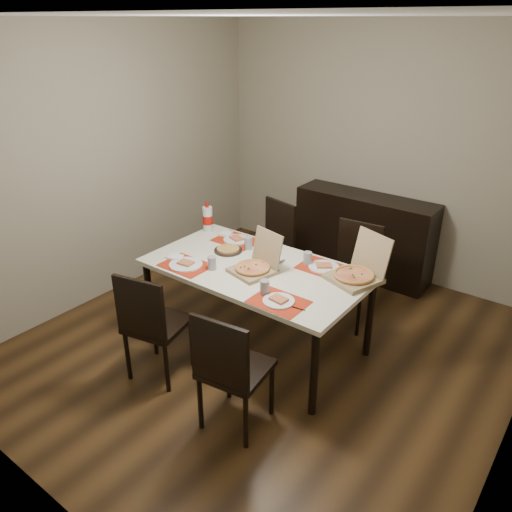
# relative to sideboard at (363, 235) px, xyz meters

# --- Properties ---
(ground) EXTENTS (3.80, 4.00, 0.02)m
(ground) POSITION_rel_sideboard_xyz_m (0.00, -1.78, -0.46)
(ground) COLOR #432C14
(ground) RESTS_ON ground
(room_walls) EXTENTS (3.84, 4.02, 2.62)m
(room_walls) POSITION_rel_sideboard_xyz_m (0.00, -1.35, 1.28)
(room_walls) COLOR gray
(room_walls) RESTS_ON ground
(sideboard) EXTENTS (1.50, 0.40, 0.90)m
(sideboard) POSITION_rel_sideboard_xyz_m (0.00, 0.00, 0.00)
(sideboard) COLOR black
(sideboard) RESTS_ON ground
(dining_table) EXTENTS (1.80, 1.00, 0.75)m
(dining_table) POSITION_rel_sideboard_xyz_m (-0.11, -1.80, 0.23)
(dining_table) COLOR beige
(dining_table) RESTS_ON ground
(chair_near_left) EXTENTS (0.50, 0.50, 0.93)m
(chair_near_left) POSITION_rel_sideboard_xyz_m (-0.47, -2.63, 0.06)
(chair_near_left) COLOR black
(chair_near_left) RESTS_ON ground
(chair_near_right) EXTENTS (0.47, 0.47, 0.93)m
(chair_near_right) POSITION_rel_sideboard_xyz_m (0.35, -2.69, 0.06)
(chair_near_right) COLOR black
(chair_near_right) RESTS_ON ground
(chair_far_left) EXTENTS (0.50, 0.50, 0.93)m
(chair_far_left) POSITION_rel_sideboard_xyz_m (-0.60, -0.88, 0.06)
(chair_far_left) COLOR black
(chair_far_left) RESTS_ON ground
(chair_far_right) EXTENTS (0.46, 0.46, 0.93)m
(chair_far_right) POSITION_rel_sideboard_xyz_m (0.34, -0.91, 0.06)
(chair_far_right) COLOR black
(chair_far_right) RESTS_ON ground
(setting_near_left) EXTENTS (0.50, 0.30, 0.11)m
(setting_near_left) POSITION_rel_sideboard_xyz_m (-0.55, -2.10, 0.32)
(setting_near_left) COLOR #B8240C
(setting_near_left) RESTS_ON dining_table
(setting_near_right) EXTENTS (0.42, 0.30, 0.11)m
(setting_near_right) POSITION_rel_sideboard_xyz_m (0.31, -2.13, 0.32)
(setting_near_right) COLOR #B8240C
(setting_near_right) RESTS_ON dining_table
(setting_far_left) EXTENTS (0.46, 0.30, 0.11)m
(setting_far_left) POSITION_rel_sideboard_xyz_m (-0.54, -1.49, 0.32)
(setting_far_left) COLOR #B8240C
(setting_far_left) RESTS_ON dining_table
(setting_far_right) EXTENTS (0.47, 0.30, 0.11)m
(setting_far_right) POSITION_rel_sideboard_xyz_m (0.30, -1.48, 0.32)
(setting_far_right) COLOR #B8240C
(setting_far_right) RESTS_ON dining_table
(napkin_loose) EXTENTS (0.16, 0.16, 0.02)m
(napkin_loose) POSITION_rel_sideboard_xyz_m (-0.01, -1.90, 0.31)
(napkin_loose) COLOR white
(napkin_loose) RESTS_ON dining_table
(pizza_box_center) EXTENTS (0.38, 0.41, 0.31)m
(pizza_box_center) POSITION_rel_sideboard_xyz_m (-0.06, -1.86, 0.35)
(pizza_box_center) COLOR #927A54
(pizza_box_center) RESTS_ON dining_table
(pizza_box_right) EXTENTS (0.46, 0.48, 0.35)m
(pizza_box_right) POSITION_rel_sideboard_xyz_m (0.64, -1.50, 0.36)
(pizza_box_right) COLOR #927A54
(pizza_box_right) RESTS_ON dining_table
(faina_plate) EXTENTS (0.25, 0.25, 0.03)m
(faina_plate) POSITION_rel_sideboard_xyz_m (-0.49, -1.70, 0.31)
(faina_plate) COLOR black
(faina_plate) RESTS_ON dining_table
(dip_bowl) EXTENTS (0.14, 0.14, 0.03)m
(dip_bowl) POSITION_rel_sideboard_xyz_m (-0.04, -1.61, 0.32)
(dip_bowl) COLOR white
(dip_bowl) RESTS_ON dining_table
(soda_bottle) EXTENTS (0.10, 0.10, 0.29)m
(soda_bottle) POSITION_rel_sideboard_xyz_m (-0.94, -1.46, 0.42)
(soda_bottle) COLOR silver
(soda_bottle) RESTS_ON dining_table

